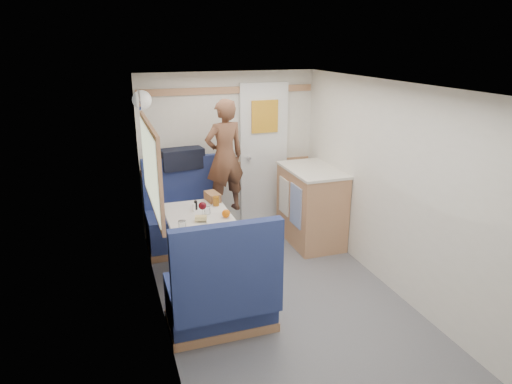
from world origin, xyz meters
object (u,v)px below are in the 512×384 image
object	(u,v)px
dome_light	(142,100)
dinette_table	(200,230)
orange_fruit	(226,214)
pepper_grinder	(196,205)
wine_glass	(202,207)
bread_loaf	(212,197)
cheese_block	(201,218)
tray	(219,220)
tumbler_right	(207,211)
bench_far	(185,223)
tumbler_left	(182,227)
person	(225,157)
beer_glass	(216,201)
bench_near	(222,298)
salt_grinder	(194,208)
galley_counter	(311,205)
duffel_bag	(182,159)

from	to	relation	value
dome_light	dinette_table	bearing A→B (deg)	-65.35
orange_fruit	pepper_grinder	size ratio (longest dim) A/B	0.86
wine_glass	bread_loaf	bearing A→B (deg)	66.28
orange_fruit	cheese_block	bearing A→B (deg)	176.07
dinette_table	tray	xyz separation A→B (m)	(0.16, -0.19, 0.16)
tray	tumbler_right	size ratio (longest dim) A/B	3.37
bench_far	orange_fruit	distance (m)	1.17
orange_fruit	tumbler_left	distance (m)	0.49
person	tray	bearing A→B (deg)	59.91
dome_light	wine_glass	xyz separation A→B (m)	(0.41, -0.94, -0.91)
beer_glass	tumbler_right	bearing A→B (deg)	-120.69
dome_light	tray	xyz separation A→B (m)	(0.55, -1.04, -1.02)
tray	beer_glass	xyz separation A→B (m)	(0.07, 0.41, 0.04)
wine_glass	cheese_block	bearing A→B (deg)	-115.06
bench_near	tumbler_right	world-z (taller)	bench_near
dinette_table	salt_grinder	xyz separation A→B (m)	(-0.03, 0.12, 0.20)
tray	pepper_grinder	bearing A→B (deg)	112.47
bread_loaf	tumbler_right	bearing A→B (deg)	-109.79
bench_near	dome_light	xyz separation A→B (m)	(-0.39, 1.71, 1.45)
cheese_block	pepper_grinder	distance (m)	0.34
dome_light	galley_counter	distance (m)	2.28
cheese_block	wine_glass	size ratio (longest dim) A/B	0.65
tumbler_right	pepper_grinder	world-z (taller)	tumbler_right
dome_light	wine_glass	size ratio (longest dim) A/B	1.19
wine_glass	tumbler_right	distance (m)	0.11
dome_light	duffel_bag	distance (m)	0.89
orange_fruit	dinette_table	bearing A→B (deg)	140.88
person	tray	size ratio (longest dim) A/B	3.84
orange_fruit	tumbler_left	size ratio (longest dim) A/B	0.70
bench_far	duffel_bag	bearing A→B (deg)	80.81
duffel_bag	salt_grinder	xyz separation A→B (m)	(-0.07, -1.00, -0.26)
bench_near	cheese_block	size ratio (longest dim) A/B	9.58
dome_light	bread_loaf	xyz separation A→B (m)	(0.61, -0.48, -0.98)
dinette_table	dome_light	distance (m)	1.51
bench_near	beer_glass	distance (m)	1.20
tray	bench_near	bearing A→B (deg)	-103.13
dinette_table	orange_fruit	distance (m)	0.36
duffel_bag	cheese_block	xyz separation A→B (m)	(-0.06, -1.29, -0.26)
dinette_table	beer_glass	xyz separation A→B (m)	(0.22, 0.21, 0.20)
dinette_table	bench_near	xyz separation A→B (m)	(-0.00, -0.86, -0.27)
wine_glass	pepper_grinder	distance (m)	0.28
wine_glass	salt_grinder	bearing A→B (deg)	102.26
tumbler_left	tumbler_right	xyz separation A→B (m)	(0.30, 0.34, -0.01)
galley_counter	duffel_bag	xyz separation A→B (m)	(-1.43, 0.57, 0.55)
person	salt_grinder	size ratio (longest dim) A/B	15.36
cheese_block	bench_near	bearing A→B (deg)	-88.77
bench_near	dome_light	world-z (taller)	dome_light
person	tray	distance (m)	1.06
cheese_block	tumbler_left	world-z (taller)	tumbler_left
orange_fruit	wine_glass	size ratio (longest dim) A/B	0.47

